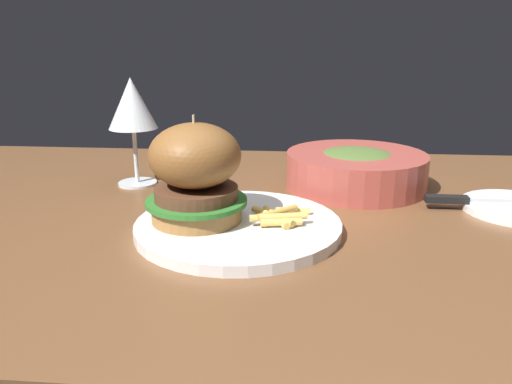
# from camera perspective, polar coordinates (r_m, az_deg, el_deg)

# --- Properties ---
(dining_table) EXTENTS (1.49, 0.77, 0.74)m
(dining_table) POSITION_cam_1_polar(r_m,az_deg,el_deg) (0.75, 4.15, -8.43)
(dining_table) COLOR brown
(dining_table) RESTS_ON ground
(main_plate) EXTENTS (0.26, 0.26, 0.01)m
(main_plate) POSITION_cam_1_polar(r_m,az_deg,el_deg) (0.64, -2.03, -3.93)
(main_plate) COLOR white
(main_plate) RESTS_ON dining_table
(burger_sandwich) EXTENTS (0.13, 0.13, 0.13)m
(burger_sandwich) POSITION_cam_1_polar(r_m,az_deg,el_deg) (0.63, -6.93, 2.21)
(burger_sandwich) COLOR #9E6B38
(burger_sandwich) RESTS_ON main_plate
(fries_pile) EXTENTS (0.08, 0.07, 0.02)m
(fries_pile) POSITION_cam_1_polar(r_m,az_deg,el_deg) (0.63, 2.63, -2.76)
(fries_pile) COLOR #E0B251
(fries_pile) RESTS_ON main_plate
(wine_glass) EXTENTS (0.08, 0.08, 0.18)m
(wine_glass) POSITION_cam_1_polar(r_m,az_deg,el_deg) (0.84, -13.98, 9.50)
(wine_glass) COLOR silver
(wine_glass) RESTS_ON dining_table
(table_knife) EXTENTS (0.20, 0.02, 0.01)m
(table_knife) POSITION_cam_1_polar(r_m,az_deg,el_deg) (0.78, 24.40, -0.94)
(table_knife) COLOR silver
(table_knife) RESTS_ON bread_plate
(butter_dish) EXTENTS (0.08, 0.05, 0.04)m
(butter_dish) POSITION_cam_1_polar(r_m,az_deg,el_deg) (0.80, 8.06, 0.67)
(butter_dish) COLOR white
(butter_dish) RESTS_ON dining_table
(soup_bowl) EXTENTS (0.23, 0.23, 0.06)m
(soup_bowl) POSITION_cam_1_polar(r_m,az_deg,el_deg) (0.83, 11.35, 2.62)
(soup_bowl) COLOR #B24C42
(soup_bowl) RESTS_ON dining_table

